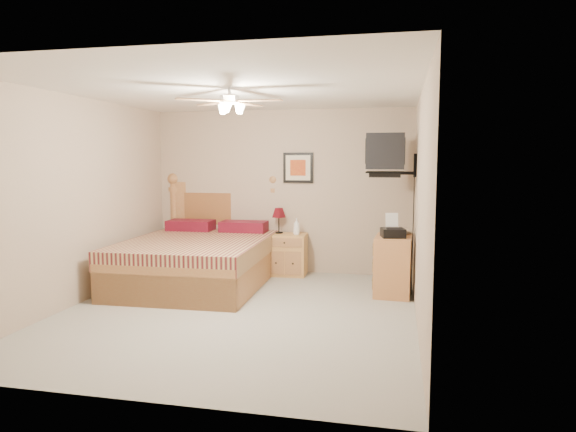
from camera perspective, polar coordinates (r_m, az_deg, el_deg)
name	(u,v)px	position (r m, az deg, el deg)	size (l,w,h in m)	color
floor	(238,312)	(6.02, -5.61, -10.56)	(4.50, 4.50, 0.00)	gray
ceiling	(235,90)	(5.82, -5.88, 13.73)	(4.00, 4.50, 0.04)	white
wall_back	(281,192)	(7.95, -0.75, 2.72)	(4.00, 0.04, 2.50)	tan
wall_front	(137,231)	(3.72, -16.43, -1.57)	(4.00, 0.04, 2.50)	tan
wall_left	(78,201)	(6.68, -22.31, 1.58)	(0.04, 4.50, 2.50)	tan
wall_right	(420,207)	(5.51, 14.46, 0.96)	(0.04, 4.50, 2.50)	tan
bed	(197,230)	(7.21, -10.10, -1.59)	(1.81, 2.37, 1.54)	#B2693A
nightstand	(287,254)	(7.80, -0.11, -4.29)	(0.58, 0.43, 0.62)	tan
table_lamp	(279,221)	(7.83, -1.02, -0.51)	(0.21, 0.21, 0.39)	#560913
lotion_bottle	(296,226)	(7.67, 0.95, -1.17)	(0.10, 0.10, 0.25)	white
framed_picture	(298,168)	(7.86, 1.14, 5.38)	(0.46, 0.04, 0.46)	black
dresser	(393,265)	(6.79, 11.59, -5.41)	(0.45, 0.65, 0.77)	#C3733F
fax_machine	(393,225)	(6.60, 11.60, -1.04)	(0.28, 0.30, 0.30)	black
magazine_lower	(392,232)	(6.98, 11.51, -1.78)	(0.22, 0.29, 0.03)	beige
magazine_upper	(395,230)	(7.01, 11.80, -1.55)	(0.21, 0.29, 0.02)	tan
wall_tv	(397,154)	(6.83, 12.04, 6.71)	(0.56, 0.46, 0.58)	black
ceiling_fan	(230,101)	(5.61, -6.51, 12.56)	(1.14, 1.14, 0.28)	white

